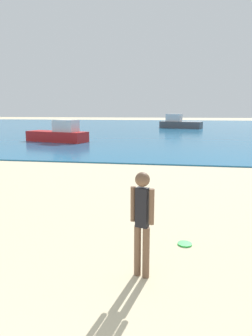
{
  "coord_description": "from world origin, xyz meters",
  "views": [
    {
      "loc": [
        1.64,
        0.73,
        2.37
      ],
      "look_at": [
        0.37,
        8.57,
        0.84
      ],
      "focal_mm": 32.2,
      "sensor_mm": 36.0,
      "label": 1
    }
  ],
  "objects_px": {
    "boat_near": "(59,134)",
    "boat_far": "(179,123)",
    "person_standing": "(142,219)",
    "frisbee": "(185,244)"
  },
  "relations": [
    {
      "from": "boat_near",
      "to": "boat_far",
      "type": "distance_m",
      "value": 21.16
    },
    {
      "from": "boat_far",
      "to": "person_standing",
      "type": "bearing_deg",
      "value": -72.95
    },
    {
      "from": "frisbee",
      "to": "person_standing",
      "type": "bearing_deg",
      "value": -119.52
    },
    {
      "from": "person_standing",
      "to": "boat_near",
      "type": "distance_m",
      "value": 19.2
    },
    {
      "from": "frisbee",
      "to": "boat_far",
      "type": "relative_size",
      "value": 0.05
    },
    {
      "from": "frisbee",
      "to": "boat_near",
      "type": "height_order",
      "value": "boat_near"
    },
    {
      "from": "person_standing",
      "to": "frisbee",
      "type": "relative_size",
      "value": 6.05
    },
    {
      "from": "person_standing",
      "to": "frisbee",
      "type": "distance_m",
      "value": 1.58
    },
    {
      "from": "person_standing",
      "to": "boat_near",
      "type": "relative_size",
      "value": 0.31
    },
    {
      "from": "frisbee",
      "to": "boat_near",
      "type": "distance_m",
      "value": 18.47
    }
  ]
}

